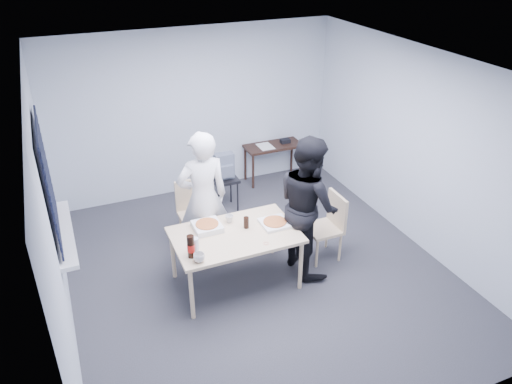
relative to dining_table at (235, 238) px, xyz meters
name	(u,v)px	position (x,y,z in m)	size (l,w,h in m)	color
room	(51,189)	(-1.86, 0.49, 0.79)	(5.00, 5.00, 5.00)	#2A292F
dining_table	(235,238)	(0.00, 0.00, 0.00)	(1.45, 0.92, 0.71)	beige
chair_far	(193,208)	(-0.19, 1.09, -0.14)	(0.42, 0.42, 0.89)	beige
chair_right	(329,222)	(1.31, 0.06, -0.14)	(0.42, 0.42, 0.89)	beige
person_white	(203,199)	(-0.18, 0.64, 0.24)	(0.65, 0.42, 1.77)	white
person_black	(308,205)	(0.95, -0.01, 0.24)	(0.86, 0.47, 1.77)	black
side_table	(273,149)	(1.58, 2.37, -0.09)	(0.96, 0.42, 0.64)	black
stool	(225,184)	(0.49, 1.75, -0.23)	(0.38, 0.38, 0.52)	black
backpack	(224,167)	(0.49, 1.74, 0.07)	(0.28, 0.21, 0.40)	slate
pizza_box_a	(207,226)	(-0.27, 0.22, 0.10)	(0.32, 0.32, 0.08)	white
pizza_box_b	(275,223)	(0.51, 0.00, 0.08)	(0.33, 0.33, 0.05)	white
mug_a	(199,258)	(-0.54, -0.35, 0.11)	(0.12, 0.12, 0.10)	silver
mug_b	(229,219)	(0.03, 0.27, 0.11)	(0.10, 0.10, 0.09)	silver
cola_glass	(246,223)	(0.17, 0.07, 0.13)	(0.06, 0.06, 0.14)	black
soda_bottle	(191,247)	(-0.60, -0.24, 0.19)	(0.08, 0.08, 0.27)	black
plastic_cups	(195,246)	(-0.53, -0.19, 0.15)	(0.08, 0.08, 0.19)	silver
rubber_band	(266,243)	(0.25, -0.33, 0.06)	(0.06, 0.06, 0.00)	red
papers	(265,146)	(1.43, 2.36, -0.01)	(0.23, 0.31, 0.01)	white
black_box	(285,141)	(1.80, 2.38, 0.02)	(0.16, 0.11, 0.07)	black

